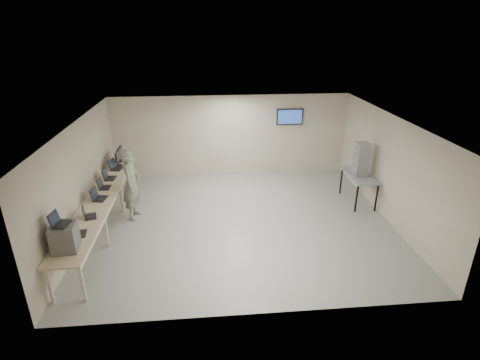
{
  "coord_description": "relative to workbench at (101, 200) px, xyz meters",
  "views": [
    {
      "loc": [
        -0.85,
        -8.89,
        4.99
      ],
      "look_at": [
        0.0,
        0.2,
        1.15
      ],
      "focal_mm": 28.0,
      "sensor_mm": 36.0,
      "label": 1
    }
  ],
  "objects": [
    {
      "name": "laptop_on_box",
      "position": [
        -0.12,
        -2.37,
        0.69
      ],
      "size": [
        0.34,
        0.38,
        0.27
      ],
      "rotation": [
        0.0,
        0.0,
        -0.16
      ],
      "color": "black",
      "rests_on": "equipment_box"
    },
    {
      "name": "laptop_3",
      "position": [
        -0.07,
        0.58,
        0.14
      ],
      "size": [
        0.3,
        0.36,
        0.27
      ],
      "rotation": [
        0.0,
        0.0,
        -0.05
      ],
      "color": "black",
      "rests_on": "workbench"
    },
    {
      "name": "storage_bins",
      "position": [
        7.17,
        0.91,
        0.54
      ],
      "size": [
        0.37,
        0.41,
        0.97
      ],
      "color": "#A2A2A3",
      "rests_on": "side_table"
    },
    {
      "name": "laptop_4",
      "position": [
        -0.08,
        1.23,
        0.15
      ],
      "size": [
        0.33,
        0.39,
        0.29
      ],
      "rotation": [
        0.0,
        0.0,
        -0.05
      ],
      "color": "black",
      "rests_on": "workbench"
    },
    {
      "name": "monitor_far",
      "position": [
        -0.01,
        2.67,
        0.36
      ],
      "size": [
        0.21,
        0.48,
        0.47
      ],
      "color": "black",
      "rests_on": "workbench"
    },
    {
      "name": "laptop_1",
      "position": [
        -0.01,
        -1.06,
        0.14
      ],
      "size": [
        0.37,
        0.4,
        0.27
      ],
      "rotation": [
        0.0,
        0.0,
        0.29
      ],
      "color": "black",
      "rests_on": "workbench"
    },
    {
      "name": "laptop_2",
      "position": [
        -0.03,
        -0.12,
        0.15
      ],
      "size": [
        0.36,
        0.41,
        0.3
      ],
      "rotation": [
        0.0,
        0.0,
        -0.14
      ],
      "color": "black",
      "rests_on": "workbench"
    },
    {
      "name": "laptop_5",
      "position": [
        -0.04,
        2.0,
        0.15
      ],
      "size": [
        0.41,
        0.46,
        0.31
      ],
      "rotation": [
        0.0,
        0.0,
        -0.25
      ],
      "color": "black",
      "rests_on": "workbench"
    },
    {
      "name": "room",
      "position": [
        3.62,
        0.06,
        0.58
      ],
      "size": [
        8.01,
        7.01,
        2.81
      ],
      "color": "#A6A6A1",
      "rests_on": "ground"
    },
    {
      "name": "monitor_near",
      "position": [
        -0.01,
        2.31,
        0.35
      ],
      "size": [
        0.21,
        0.46,
        0.46
      ],
      "color": "black",
      "rests_on": "workbench"
    },
    {
      "name": "equipment_box",
      "position": [
        -0.06,
        -2.37,
        0.34
      ],
      "size": [
        0.51,
        0.57,
        0.54
      ],
      "primitive_type": "cube",
      "rotation": [
        0.0,
        0.0,
        0.11
      ],
      "color": "slate",
      "rests_on": "workbench"
    },
    {
      "name": "workbench",
      "position": [
        0.0,
        0.0,
        0.0
      ],
      "size": [
        0.76,
        6.0,
        0.9
      ],
      "color": "beige",
      "rests_on": "ground"
    },
    {
      "name": "side_table",
      "position": [
        7.19,
        0.91,
        -0.02
      ],
      "size": [
        0.69,
        1.47,
        0.88
      ],
      "color": "gray",
      "rests_on": "ground"
    },
    {
      "name": "soldier",
      "position": [
        0.69,
        0.57,
        0.17
      ],
      "size": [
        0.52,
        0.75,
        1.98
      ],
      "primitive_type": "imported",
      "rotation": [
        0.0,
        0.0,
        1.51
      ],
      "color": "#707555",
      "rests_on": "ground"
    },
    {
      "name": "laptop_0",
      "position": [
        -0.03,
        -1.82,
        0.14
      ],
      "size": [
        0.32,
        0.37,
        0.26
      ],
      "rotation": [
        0.0,
        0.0,
        0.15
      ],
      "color": "black",
      "rests_on": "workbench"
    }
  ]
}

